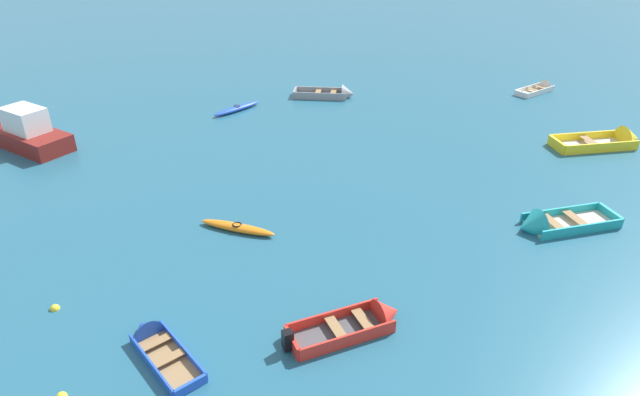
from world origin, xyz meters
TOP-DOWN VIEW (x-y plane):
  - kayak_orange_far_right at (-2.97, 19.12)m, footprint 3.05×1.31m
  - rowboat_white_far_left at (13.63, 37.53)m, footprint 3.13×2.85m
  - rowboat_yellow_cluster_inner at (14.56, 28.41)m, footprint 4.80×2.48m
  - motor_launch_maroon_center at (-15.73, 26.92)m, footprint 6.47×4.74m
  - kayak_blue_near_left at (-5.56, 32.38)m, footprint 2.54×2.95m
  - rowboat_turquoise_foreground_center at (8.65, 19.93)m, footprint 4.23×2.52m
  - rowboat_red_near_camera at (1.73, 14.08)m, footprint 3.54×2.49m
  - rowboat_grey_outer_left at (0.19, 35.29)m, footprint 3.86×1.43m
  - rowboat_blue_outer_right at (-4.16, 13.03)m, footprint 2.77×2.86m
  - mooring_buoy_between_boats_left at (-7.66, 14.32)m, footprint 0.29×0.29m

SIDE VIEW (x-z plane):
  - mooring_buoy_between_boats_left at x=-7.66m, z-range -0.15..0.15m
  - rowboat_blue_outer_right at x=-4.16m, z-range -0.31..0.57m
  - kayak_orange_far_right at x=-2.97m, z-range -0.01..0.28m
  - rowboat_white_far_left at x=13.63m, z-range -0.31..0.61m
  - kayak_blue_near_left at x=-5.56m, z-range -0.01..0.31m
  - rowboat_turquoise_foreground_center at x=8.65m, z-range -0.46..0.82m
  - rowboat_red_near_camera at x=1.73m, z-range -0.32..0.71m
  - rowboat_grey_outer_left at x=0.19m, z-range -0.39..0.78m
  - rowboat_yellow_cluster_inner at x=14.56m, z-range -0.48..0.92m
  - motor_launch_maroon_center at x=-15.73m, z-range -0.53..1.86m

